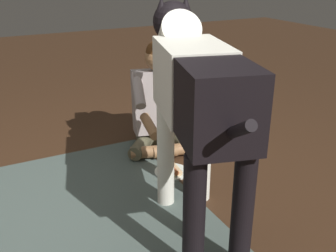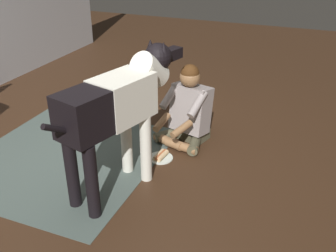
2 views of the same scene
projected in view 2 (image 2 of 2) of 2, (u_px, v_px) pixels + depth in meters
ground_plane at (99, 164)px, 3.86m from camera, size 13.51×13.51×0.00m
area_rug at (66, 156)px, 3.98m from camera, size 1.95×1.80×0.01m
person_sitting_on_floor at (188, 111)px, 4.12m from camera, size 0.69×0.58×0.86m
large_dog at (118, 105)px, 3.20m from camera, size 1.53×0.57×1.21m
hot_dog_on_plate at (161, 156)px, 3.94m from camera, size 0.25×0.25×0.06m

